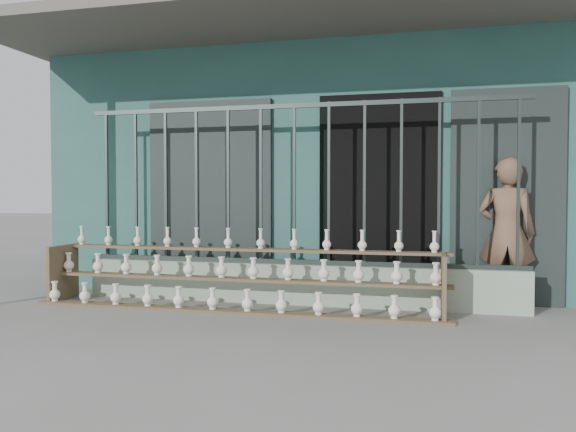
# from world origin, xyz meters

# --- Properties ---
(ground) EXTENTS (60.00, 60.00, 0.00)m
(ground) POSITION_xyz_m (0.00, 0.00, 0.00)
(ground) COLOR slate
(workshop_building) EXTENTS (7.40, 6.60, 3.21)m
(workshop_building) POSITION_xyz_m (0.00, 4.23, 1.62)
(workshop_building) COLOR #295852
(workshop_building) RESTS_ON ground
(parapet_wall) EXTENTS (5.00, 0.20, 0.45)m
(parapet_wall) POSITION_xyz_m (0.00, 1.30, 0.23)
(parapet_wall) COLOR #98AD94
(parapet_wall) RESTS_ON ground
(security_fence) EXTENTS (5.00, 0.04, 1.80)m
(security_fence) POSITION_xyz_m (-0.00, 1.30, 1.35)
(security_fence) COLOR #283330
(security_fence) RESTS_ON parapet_wall
(shelf_rack) EXTENTS (4.50, 0.68, 0.85)m
(shelf_rack) POSITION_xyz_m (-0.54, 0.89, 0.36)
(shelf_rack) COLOR brown
(shelf_rack) RESTS_ON ground
(elderly_woman) EXTENTS (0.63, 0.45, 1.63)m
(elderly_woman) POSITION_xyz_m (2.29, 1.67, 0.81)
(elderly_woman) COLOR brown
(elderly_woman) RESTS_ON ground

